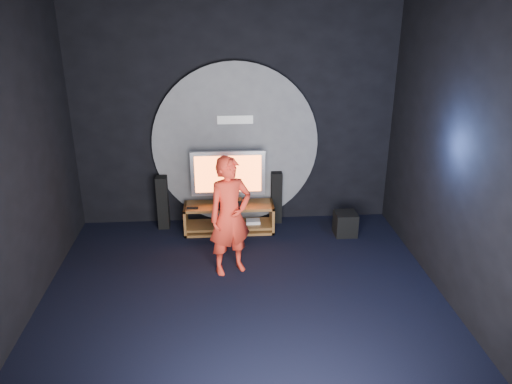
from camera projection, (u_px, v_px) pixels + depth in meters
floor at (244, 304)px, 6.07m from camera, size 5.00×5.00×0.00m
back_wall at (235, 116)px, 7.74m from camera, size 5.00×0.04×3.50m
front_wall at (261, 299)px, 3.10m from camera, size 5.00×0.04×3.50m
left_wall at (6, 174)px, 5.25m from camera, size 0.04×5.00×3.50m
right_wall at (465, 163)px, 5.59m from camera, size 0.04×5.00×3.50m
wall_disc_panel at (235, 145)px, 7.85m from camera, size 2.60×0.11×2.60m
media_console at (230, 219)px, 7.89m from camera, size 1.40×0.45×0.45m
tv at (228, 175)px, 7.68m from camera, size 1.15×0.22×0.85m
center_speaker at (229, 204)px, 7.63m from camera, size 0.40×0.15×0.15m
remote at (192, 208)px, 7.64m from camera, size 0.18×0.05×0.02m
tower_speaker_left at (163, 202)px, 7.92m from camera, size 0.17×0.19×0.86m
tower_speaker_right at (276, 197)px, 8.13m from camera, size 0.17×0.19×0.86m
subwoofer at (345, 224)px, 7.77m from camera, size 0.33×0.33×0.37m
player at (230, 216)px, 6.52m from camera, size 0.70×0.59×1.62m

